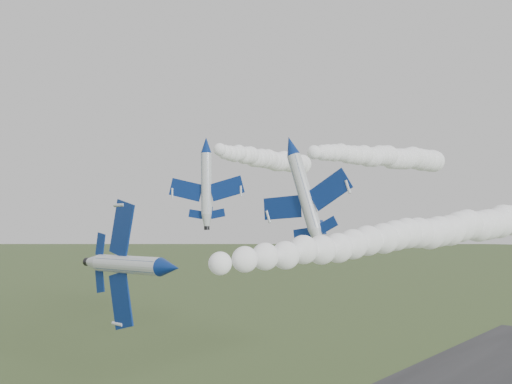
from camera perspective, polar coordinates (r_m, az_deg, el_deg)
jet_lead at (r=40.17m, az=-8.70°, el=-7.49°), size 3.27×11.53×9.52m
smoke_trail_jet_lead at (r=72.32m, az=18.32°, el=-3.58°), size 8.29×76.39×4.91m
jet_pair_left at (r=75.24m, az=-5.04°, el=4.73°), size 10.13×11.55×3.00m
smoke_trail_jet_pair_left at (r=111.76m, az=1.59°, el=3.24°), size 32.90×66.02×4.87m
jet_pair_right at (r=67.46m, az=3.47°, el=4.65°), size 11.20×13.92×4.43m
smoke_trail_jet_pair_right at (r=97.77m, az=13.13°, el=3.43°), size 11.01×58.71×4.48m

